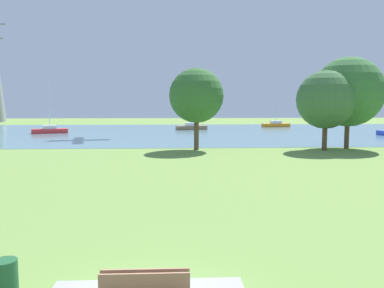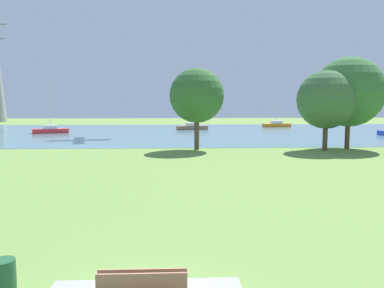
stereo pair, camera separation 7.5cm
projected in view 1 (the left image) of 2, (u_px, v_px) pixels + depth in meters
The scene contains 9 objects.
ground_plane at pixel (165, 161), 29.96m from camera, with size 160.00×160.00×0.00m, color olive.
litter_bin at pixel (5, 277), 9.08m from camera, with size 0.56×0.56×0.80m, color #1E512D.
water_surface at pixel (168, 132), 57.78m from camera, with size 140.00×40.00×0.02m, color slate.
sailboat_brown at pixel (192, 127), 63.61m from camera, with size 5.02×2.70×6.82m.
sailboat_orange at pixel (276, 124), 70.54m from camera, with size 4.97×2.19×5.53m.
sailboat_red at pixel (50, 130), 56.23m from camera, with size 5.03×2.90×7.45m.
tree_mid_shore at pixel (196, 96), 36.37m from camera, with size 4.94×4.94×7.40m.
tree_west_near at pixel (326, 100), 35.96m from camera, with size 5.20×5.20×7.16m.
tree_east_far at pixel (348, 92), 37.21m from camera, with size 6.44×6.44×8.50m.
Camera 1 is at (0.56, -7.74, 4.34)m, focal length 37.72 mm.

